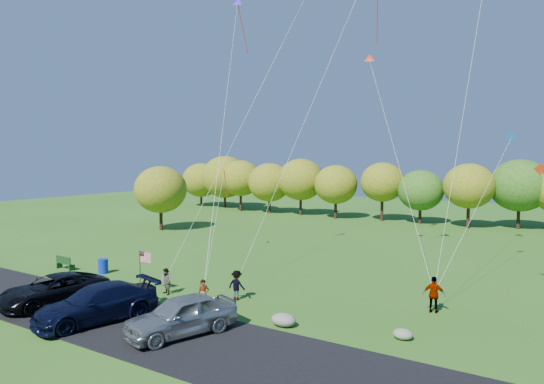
{
  "coord_description": "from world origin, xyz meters",
  "views": [
    {
      "loc": [
        15.94,
        -19.47,
        8.06
      ],
      "look_at": [
        -0.19,
        6.0,
        5.79
      ],
      "focal_mm": 32.0,
      "sensor_mm": 36.0,
      "label": 1
    }
  ],
  "objects_px": {
    "minivan_silver": "(181,315)",
    "flyer_c": "(237,285)",
    "minivan_dark": "(54,290)",
    "minivan_navy": "(97,303)",
    "park_bench": "(64,263)",
    "flyer_d": "(434,295)",
    "flyer_b": "(166,282)",
    "trash_barrel": "(103,266)",
    "flyer_a": "(203,295)"
  },
  "relations": [
    {
      "from": "minivan_silver",
      "to": "flyer_c",
      "type": "distance_m",
      "value": 5.8
    },
    {
      "from": "minivan_dark",
      "to": "minivan_navy",
      "type": "height_order",
      "value": "minivan_navy"
    },
    {
      "from": "flyer_c",
      "to": "park_bench",
      "type": "height_order",
      "value": "flyer_c"
    },
    {
      "from": "minivan_dark",
      "to": "flyer_c",
      "type": "relative_size",
      "value": 3.42
    },
    {
      "from": "minivan_dark",
      "to": "flyer_d",
      "type": "bearing_deg",
      "value": 38.12
    },
    {
      "from": "minivan_dark",
      "to": "park_bench",
      "type": "xyz_separation_m",
      "value": [
        -6.87,
        5.34,
        -0.34
      ]
    },
    {
      "from": "flyer_b",
      "to": "trash_barrel",
      "type": "xyz_separation_m",
      "value": [
        -7.3,
        1.39,
        -0.27
      ]
    },
    {
      "from": "flyer_b",
      "to": "park_bench",
      "type": "xyz_separation_m",
      "value": [
        -10.53,
        0.62,
        -0.26
      ]
    },
    {
      "from": "minivan_dark",
      "to": "minivan_silver",
      "type": "height_order",
      "value": "minivan_silver"
    },
    {
      "from": "minivan_dark",
      "to": "park_bench",
      "type": "bearing_deg",
      "value": 151.41
    },
    {
      "from": "minivan_navy",
      "to": "flyer_b",
      "type": "xyz_separation_m",
      "value": [
        -0.51,
        5.18,
        -0.15
      ]
    },
    {
      "from": "flyer_c",
      "to": "trash_barrel",
      "type": "xyz_separation_m",
      "value": [
        -11.37,
        0.01,
        -0.33
      ]
    },
    {
      "from": "minivan_dark",
      "to": "minivan_navy",
      "type": "distance_m",
      "value": 4.2
    },
    {
      "from": "minivan_navy",
      "to": "minivan_silver",
      "type": "xyz_separation_m",
      "value": [
        4.69,
        0.87,
        0.01
      ]
    },
    {
      "from": "minivan_navy",
      "to": "flyer_a",
      "type": "xyz_separation_m",
      "value": [
        3.18,
        4.15,
        -0.11
      ]
    },
    {
      "from": "flyer_a",
      "to": "flyer_c",
      "type": "distance_m",
      "value": 2.43
    },
    {
      "from": "minivan_dark",
      "to": "trash_barrel",
      "type": "distance_m",
      "value": 7.12
    },
    {
      "from": "trash_barrel",
      "to": "park_bench",
      "type": "bearing_deg",
      "value": -166.67
    },
    {
      "from": "minivan_dark",
      "to": "trash_barrel",
      "type": "bearing_deg",
      "value": 130.1
    },
    {
      "from": "minivan_dark",
      "to": "flyer_c",
      "type": "distance_m",
      "value": 9.84
    },
    {
      "from": "park_bench",
      "to": "flyer_a",
      "type": "bearing_deg",
      "value": -3.58
    },
    {
      "from": "flyer_a",
      "to": "flyer_b",
      "type": "distance_m",
      "value": 3.84
    },
    {
      "from": "flyer_d",
      "to": "park_bench",
      "type": "height_order",
      "value": "flyer_d"
    },
    {
      "from": "minivan_dark",
      "to": "flyer_b",
      "type": "distance_m",
      "value": 5.97
    },
    {
      "from": "flyer_b",
      "to": "trash_barrel",
      "type": "distance_m",
      "value": 7.44
    },
    {
      "from": "minivan_navy",
      "to": "flyer_b",
      "type": "relative_size",
      "value": 3.87
    },
    {
      "from": "park_bench",
      "to": "trash_barrel",
      "type": "xyz_separation_m",
      "value": [
        3.23,
        0.76,
        -0.01
      ]
    },
    {
      "from": "flyer_b",
      "to": "park_bench",
      "type": "relative_size",
      "value": 0.89
    },
    {
      "from": "minivan_dark",
      "to": "flyer_b",
      "type": "relative_size",
      "value": 3.69
    },
    {
      "from": "minivan_dark",
      "to": "minivan_navy",
      "type": "bearing_deg",
      "value": 2.93
    },
    {
      "from": "minivan_silver",
      "to": "park_bench",
      "type": "xyz_separation_m",
      "value": [
        -15.73,
        4.93,
        -0.43
      ]
    },
    {
      "from": "minivan_silver",
      "to": "trash_barrel",
      "type": "relative_size",
      "value": 5.19
    },
    {
      "from": "park_bench",
      "to": "flyer_d",
      "type": "bearing_deg",
      "value": 13.15
    },
    {
      "from": "minivan_navy",
      "to": "flyer_c",
      "type": "relative_size",
      "value": 3.58
    },
    {
      "from": "minivan_navy",
      "to": "flyer_a",
      "type": "distance_m",
      "value": 5.23
    },
    {
      "from": "flyer_a",
      "to": "flyer_d",
      "type": "distance_m",
      "value": 11.9
    },
    {
      "from": "flyer_b",
      "to": "flyer_d",
      "type": "bearing_deg",
      "value": 38.77
    },
    {
      "from": "flyer_b",
      "to": "flyer_d",
      "type": "height_order",
      "value": "flyer_d"
    },
    {
      "from": "flyer_a",
      "to": "flyer_b",
      "type": "relative_size",
      "value": 1.05
    },
    {
      "from": "minivan_navy",
      "to": "park_bench",
      "type": "xyz_separation_m",
      "value": [
        -11.04,
        5.8,
        -0.42
      ]
    },
    {
      "from": "minivan_dark",
      "to": "flyer_c",
      "type": "xyz_separation_m",
      "value": [
        7.72,
        6.1,
        -0.02
      ]
    },
    {
      "from": "flyer_b",
      "to": "flyer_c",
      "type": "xyz_separation_m",
      "value": [
        4.07,
        1.38,
        0.06
      ]
    },
    {
      "from": "flyer_d",
      "to": "minivan_dark",
      "type": "bearing_deg",
      "value": 20.24
    },
    {
      "from": "flyer_b",
      "to": "minivan_silver",
      "type": "bearing_deg",
      "value": -20.48
    },
    {
      "from": "park_bench",
      "to": "trash_barrel",
      "type": "distance_m",
      "value": 3.32
    },
    {
      "from": "minivan_silver",
      "to": "flyer_c",
      "type": "relative_size",
      "value": 3.1
    },
    {
      "from": "flyer_d",
      "to": "trash_barrel",
      "type": "xyz_separation_m",
      "value": [
        -21.27,
        -3.61,
        -0.45
      ]
    },
    {
      "from": "minivan_dark",
      "to": "minivan_silver",
      "type": "xyz_separation_m",
      "value": [
        8.86,
        0.41,
        0.09
      ]
    },
    {
      "from": "flyer_a",
      "to": "trash_barrel",
      "type": "height_order",
      "value": "flyer_a"
    },
    {
      "from": "flyer_c",
      "to": "minivan_silver",
      "type": "bearing_deg",
      "value": 97.14
    }
  ]
}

